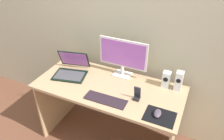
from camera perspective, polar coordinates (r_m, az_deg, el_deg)
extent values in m
plane|color=brown|center=(2.65, -0.77, -17.33)|extent=(8.00, 8.00, 0.00)
cube|color=#B9B295|center=(2.23, 3.74, 12.11)|extent=(6.00, 0.04, 2.50)
cube|color=tan|center=(2.14, -0.92, -4.55)|extent=(1.44, 0.65, 0.03)
cube|color=tan|center=(2.68, -14.18, -7.10)|extent=(0.02, 0.61, 0.72)
cube|color=tan|center=(2.27, 15.54, -16.40)|extent=(0.02, 0.61, 0.72)
cube|color=silver|center=(2.29, 2.72, -1.14)|extent=(0.18, 0.14, 0.01)
cylinder|color=silver|center=(2.26, 2.76, -0.03)|extent=(0.04, 0.04, 0.09)
cube|color=silver|center=(2.17, 2.89, 4.30)|extent=(0.50, 0.02, 0.29)
cube|color=#A559BF|center=(2.16, 2.79, 4.19)|extent=(0.46, 0.00, 0.26)
cube|color=white|center=(2.13, 16.97, -2.73)|extent=(0.07, 0.07, 0.19)
cylinder|color=black|center=(2.08, 16.89, -2.75)|extent=(0.04, 0.00, 0.04)
cube|color=white|center=(2.15, 13.89, -2.37)|extent=(0.07, 0.07, 0.16)
cylinder|color=black|center=(2.11, 13.74, -2.46)|extent=(0.05, 0.00, 0.05)
cube|color=black|center=(2.31, -10.90, -1.39)|extent=(0.37, 0.29, 0.02)
cube|color=#47474C|center=(2.30, -11.02, -1.35)|extent=(0.32, 0.23, 0.00)
cube|color=black|center=(2.38, -9.83, 2.85)|extent=(0.34, 0.16, 0.21)
cube|color=#A559BF|center=(2.37, -9.87, 2.84)|extent=(0.30, 0.14, 0.18)
cube|color=#2A1E27|center=(1.97, -1.70, -7.70)|extent=(0.39, 0.13, 0.01)
cube|color=black|center=(1.86, 12.30, -11.68)|extent=(0.25, 0.20, 0.00)
ellipsoid|color=#504453|center=(1.85, 11.77, -10.99)|extent=(0.07, 0.10, 0.04)
cube|color=black|center=(1.98, 6.40, -7.43)|extent=(0.06, 0.05, 0.02)
cube|color=#343340|center=(1.95, 6.62, -5.69)|extent=(0.06, 0.03, 0.12)
cube|color=#1E2333|center=(1.94, 6.57, -5.76)|extent=(0.05, 0.02, 0.10)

